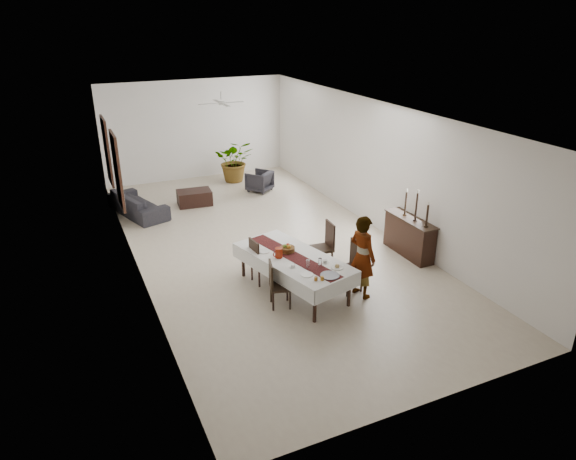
{
  "coord_description": "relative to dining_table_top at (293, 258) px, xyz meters",
  "views": [
    {
      "loc": [
        -4.16,
        -10.42,
        5.16
      ],
      "look_at": [
        -0.17,
        -1.67,
        1.05
      ],
      "focal_mm": 32.0,
      "sensor_mm": 36.0,
      "label": 1
    }
  ],
  "objects": [
    {
      "name": "chair_right_near_leg_fr",
      "position": [
        1.15,
        -0.26,
        -0.5
      ],
      "size": [
        0.05,
        0.05,
        0.43
      ],
      "primitive_type": "cylinder",
      "rotation": [
        0.0,
        0.0,
        0.16
      ],
      "color": "black",
      "rests_on": "floor"
    },
    {
      "name": "chair_left_near_leg_br",
      "position": [
        -0.36,
        -0.63,
        -0.52
      ],
      "size": [
        0.05,
        0.05,
        0.38
      ],
      "primitive_type": "cylinder",
      "rotation": [
        0.0,
        0.0,
        -0.27
      ],
      "color": "black",
      "rests_on": "floor"
    },
    {
      "name": "tablecloth_drape_far",
      "position": [
        -0.32,
        1.23,
        -0.11
      ],
      "size": [
        1.13,
        0.3,
        0.3
      ],
      "primitive_type": "cube",
      "rotation": [
        0.0,
        0.0,
        0.26
      ],
      "color": "white",
      "rests_on": "dining_table_top"
    },
    {
      "name": "candlestick_near_base",
      "position": [
        3.11,
        -0.11,
        0.18
      ],
      "size": [
        0.09,
        0.09,
        0.03
      ],
      "primitive_type": "cylinder",
      "color": "black",
      "rests_on": "sideboard_top"
    },
    {
      "name": "chair_right_near_leg_bl",
      "position": [
        0.86,
        -0.67,
        -0.5
      ],
      "size": [
        0.05,
        0.05,
        0.43
      ],
      "primitive_type": "cylinder",
      "rotation": [
        0.0,
        0.0,
        0.16
      ],
      "color": "black",
      "rests_on": "floor"
    },
    {
      "name": "plate_near_right",
      "position": [
        0.54,
        -0.78,
        0.04
      ],
      "size": [
        0.24,
        0.24,
        0.01
      ],
      "primitive_type": "cylinder",
      "color": "silver",
      "rests_on": "tablecloth_top"
    },
    {
      "name": "candlestick_mid_candle",
      "position": [
        3.11,
        0.27,
        0.85
      ],
      "size": [
        0.03,
        0.03,
        0.08
      ],
      "primitive_type": "cylinder",
      "color": "white",
      "rests_on": "candlestick_mid_shaft"
    },
    {
      "name": "candlestick_far_base",
      "position": [
        3.11,
        0.65,
        0.18
      ],
      "size": [
        0.09,
        0.09,
        0.03
      ],
      "primitive_type": "cylinder",
      "color": "black",
      "rests_on": "sideboard_top"
    },
    {
      "name": "tablecloth_drape_left",
      "position": [
        -0.56,
        -0.15,
        -0.11
      ],
      "size": [
        0.65,
        2.46,
        0.3
      ],
      "primitive_type": "cube",
      "rotation": [
        0.0,
        0.0,
        0.26
      ],
      "color": "white",
      "rests_on": "dining_table_top"
    },
    {
      "name": "chair_right_far_seat",
      "position": [
        0.96,
        0.63,
        -0.25
      ],
      "size": [
        0.48,
        0.48,
        0.05
      ],
      "primitive_type": "cube",
      "rotation": [
        0.0,
        0.0,
        1.49
      ],
      "color": "black",
      "rests_on": "chair_right_far_leg_fl"
    },
    {
      "name": "jam_jar_b",
      "position": [
        -0.05,
        -1.05,
        0.07
      ],
      "size": [
        0.06,
        0.06,
        0.07
      ],
      "primitive_type": "cylinder",
      "color": "brown",
      "rests_on": "tablecloth_top"
    },
    {
      "name": "fan_blade_e",
      "position": [
        0.68,
        5.27,
        2.19
      ],
      "size": [
        0.55,
        0.1,
        0.01
      ],
      "primitive_type": "cube",
      "color": "beige",
      "rests_on": "fan_hub"
    },
    {
      "name": "chair_left_far_seat",
      "position": [
        -0.42,
        0.59,
        -0.29
      ],
      "size": [
        0.45,
        0.45,
        0.05
      ],
      "primitive_type": "cube",
      "rotation": [
        0.0,
        0.0,
        -1.47
      ],
      "color": "black",
      "rests_on": "chair_left_far_leg_fl"
    },
    {
      "name": "fruit_green",
      "position": [
        -0.06,
        0.27,
        0.16
      ],
      "size": [
        0.08,
        0.08,
        0.08
      ],
      "primitive_type": "sphere",
      "color": "olive",
      "rests_on": "fruit_basket"
    },
    {
      "name": "candlestick_near_shaft",
      "position": [
        3.11,
        -0.11,
        0.43
      ],
      "size": [
        0.05,
        0.05,
        0.47
      ],
      "primitive_type": "cylinder",
      "color": "black",
      "rests_on": "candlestick_near_base"
    },
    {
      "name": "wine_glass_mid",
      "position": [
        0.04,
        -0.55,
        0.12
      ],
      "size": [
        0.07,
        0.07,
        0.17
      ],
      "primitive_type": "cylinder",
      "color": "white",
      "rests_on": "tablecloth_top"
    },
    {
      "name": "bread_near_right",
      "position": [
        0.54,
        -0.78,
        0.07
      ],
      "size": [
        0.09,
        0.09,
        0.09
      ],
      "primitive_type": "sphere",
      "color": "tan",
      "rests_on": "plate_near_right"
    },
    {
      "name": "chair_right_near_back",
      "position": [
        1.2,
        -0.43,
        0.04
      ],
      "size": [
        0.11,
        0.44,
        0.56
      ],
      "primitive_type": "cube",
      "rotation": [
        0.0,
        0.0,
        1.73
      ],
      "color": "black",
      "rests_on": "chair_right_near_seat"
    },
    {
      "name": "fruit_basket",
      "position": [
        -0.01,
        0.25,
        0.08
      ],
      "size": [
        0.3,
        0.3,
        0.1
      ],
      "primitive_type": "cylinder",
      "color": "brown",
      "rests_on": "tablecloth_top"
    },
    {
      "name": "chair_right_far_leg_fr",
      "position": [
        1.15,
        0.8,
        -0.5
      ],
      "size": [
        0.05,
        0.05,
        0.44
      ],
      "primitive_type": "cylinder",
      "rotation": [
        0.0,
        0.0,
        -0.08
      ],
      "color": "black",
      "rests_on": "floor"
    },
    {
      "name": "candlestick_far_shaft",
      "position": [
        3.11,
        0.65,
        0.46
      ],
      "size": [
        0.05,
        0.05,
        0.52
      ],
      "primitive_type": "cylinder",
      "color": "black",
      "rests_on": "candlestick_far_base"
    },
    {
      "name": "serving_tray",
      "position": [
        0.26,
        -1.0,
        0.05
      ],
      "size": [
        0.35,
        0.35,
        0.02
      ],
      "primitive_type": "cylinder",
      "color": "#45464B",
      "rests_on": "tablecloth_top"
    },
    {
      "name": "sideboard_top",
      "position": [
        3.11,
        0.41,
        0.15
      ],
      "size": [
        0.42,
        1.48,
        0.03
      ],
      "primitive_type": "cube",
      "color": "black",
      "rests_on": "sideboard_body"
    },
    {
      "name": "chair_left_near_seat",
      "position": [
        -0.47,
        -0.43,
        -0.31
      ],
      "size": [
        0.48,
        0.48,
        0.04
      ],
      "primitive_type": "cube",
      "rotation": [
        0.0,
        0.0,
        -1.84
      ],
      "color": "black",
      "rests_on": "chair_left_near_leg_fl"
    },
    {
      "name": "sideboard_body",
      "position": [
        3.11,
        0.41,
        -0.29
      ],
      "size": [
        0.38,
        1.42,
        0.85
      ],
      "primitive_type": "cube",
      "color": "black",
      "rests_on": "floor"
    },
    {
      "name": "fan_rod",
      "position": [
        0.33,
        5.27,
        2.39
      ],
      "size": [
        0.04,
        0.04,
        0.2
      ],
      "primitive_type": "cylinder",
      "color": "silver",
      "rests_on": "ceiling"
    },
    {
      "name": "mirror_glass_far",
      "position": [
        -2.6,
        6.57,
        0.89
      ],
      "size": [
        0.01,
        0.9,
        1.7
      ],
      "primitive_type": "cube",
      "color": "silver",
      "rests_on": "mirror_frame_far"
    },
    {
      "name": "tablecloth_drape_near",
      "position": [
        0.32,
        -1.23,
        -0.11
      ],
      "size": [
        1.13,
        0.3,
        0.3
      ],
      "primitive_type": "cube",
      "rotation": [
        0.0,
        0.0,
        0.26
      ],
      "color": "silver",
      "rests_on": "dining_table_top"
    },
    {
      "name": "woman",
      "position": [
        1.13,
        -0.71,
        0.12
      ],
      "size": [
        0.53,
        0.69,
        1.67
      ],
      "primitive_type": "imported",
      "rotation": [
        0.0,
        0.0,
        1.81
      ],
      "color": "#9A9EA3",
      "rests_on": "floor"
    },
    {
      "name": "candlestick_near_candle",
      "position": [
        3.11,
        -0.11,
        0.71
      ],
      "size": [
        0.03,
        0.03,
        0.08
      ],
      "primitive_type": "cylinder",
      "color": "white",
      "rests_on": "candlestick_near_shaft"
    },
    {
      "name": "fan_blade_n",
      "position": [
        0.33,
        5.62,
        2.19
      ],
      "size": [
        0.1,
        0.55,
        0.01
      ],
      "primitive_type": "cube",
      "color": "silver",
      "rests_on": "fan_hub"
    },
    {
      "name": "chair_left_near_leg_fr",
      "position": [
        -0.67,
        -0.54,
        -0.52
      ],
      "size": [
        0.05,
        0.05,
        0.38
      ],
      "primitive_type": "cylinder",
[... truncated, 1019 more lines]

